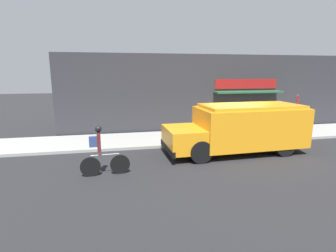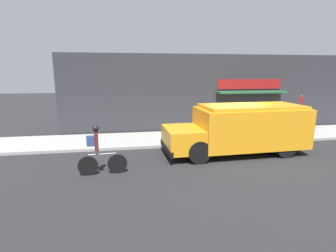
{
  "view_description": "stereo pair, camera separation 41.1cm",
  "coord_description": "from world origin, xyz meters",
  "px_view_note": "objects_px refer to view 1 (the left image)",
  "views": [
    {
      "loc": [
        -5.69,
        -11.69,
        3.55
      ],
      "look_at": [
        -3.35,
        -0.2,
        1.1
      ],
      "focal_mm": 28.0,
      "sensor_mm": 36.0,
      "label": 1
    },
    {
      "loc": [
        -5.29,
        -11.77,
        3.55
      ],
      "look_at": [
        -3.35,
        -0.2,
        1.1
      ],
      "focal_mm": 28.0,
      "sensor_mm": 36.0,
      "label": 2
    }
  ],
  "objects_px": {
    "stop_sign_post": "(297,108)",
    "trash_bin": "(205,127)",
    "cyclist": "(101,152)",
    "school_bus": "(241,128)"
  },
  "relations": [
    {
      "from": "school_bus",
      "to": "stop_sign_post",
      "type": "bearing_deg",
      "value": 20.99
    },
    {
      "from": "cyclist",
      "to": "trash_bin",
      "type": "relative_size",
      "value": 2.03
    },
    {
      "from": "cyclist",
      "to": "stop_sign_post",
      "type": "relative_size",
      "value": 0.79
    },
    {
      "from": "cyclist",
      "to": "stop_sign_post",
      "type": "bearing_deg",
      "value": 14.94
    },
    {
      "from": "cyclist",
      "to": "stop_sign_post",
      "type": "xyz_separation_m",
      "value": [
        9.93,
        3.24,
        0.77
      ]
    },
    {
      "from": "stop_sign_post",
      "to": "trash_bin",
      "type": "bearing_deg",
      "value": 164.71
    },
    {
      "from": "school_bus",
      "to": "trash_bin",
      "type": "bearing_deg",
      "value": 99.3
    },
    {
      "from": "cyclist",
      "to": "trash_bin",
      "type": "height_order",
      "value": "cyclist"
    },
    {
      "from": "school_bus",
      "to": "cyclist",
      "type": "bearing_deg",
      "value": -167.36
    },
    {
      "from": "stop_sign_post",
      "to": "trash_bin",
      "type": "xyz_separation_m",
      "value": [
        -4.58,
        1.25,
        -1.06
      ]
    }
  ]
}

